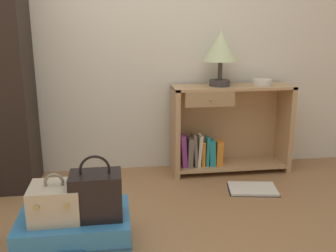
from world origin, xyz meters
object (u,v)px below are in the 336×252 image
at_px(table_lamp, 221,49).
at_px(handbag, 96,195).
at_px(train_case, 56,202).
at_px(open_book_on_floor, 253,189).
at_px(bookshelf, 225,130).
at_px(bowl, 262,82).
at_px(suitcase_large, 75,231).

height_order(table_lamp, handbag, table_lamp).
relative_size(train_case, open_book_on_floor, 0.64).
xyz_separation_m(bookshelf, open_book_on_floor, (0.10, -0.45, -0.36)).
distance_m(bookshelf, bowl, 0.51).
relative_size(bookshelf, table_lamp, 2.25).
height_order(suitcase_large, handbag, handbag).
bearing_deg(table_lamp, handbag, -131.31).
bearing_deg(train_case, handbag, -2.94).
xyz_separation_m(handbag, open_book_on_floor, (1.15, 0.68, -0.34)).
xyz_separation_m(table_lamp, handbag, (-0.99, -1.12, -0.70)).
relative_size(suitcase_large, open_book_on_floor, 1.49).
relative_size(table_lamp, open_book_on_floor, 1.07).
distance_m(train_case, open_book_on_floor, 1.55).
bearing_deg(table_lamp, suitcase_large, -136.10).
xyz_separation_m(table_lamp, bowl, (0.36, -0.01, -0.28)).
bearing_deg(open_book_on_floor, bowl, 65.68).
bearing_deg(suitcase_large, open_book_on_floor, 26.16).
bearing_deg(bowl, train_case, -144.87).
bearing_deg(handbag, bookshelf, 47.17).
bearing_deg(suitcase_large, bowl, 35.75).
bearing_deg(bowl, table_lamp, 178.45).
bearing_deg(open_book_on_floor, bookshelf, 102.88).
bearing_deg(table_lamp, open_book_on_floor, -69.47).
xyz_separation_m(table_lamp, open_book_on_floor, (0.17, -0.44, -1.04)).
height_order(suitcase_large, open_book_on_floor, suitcase_large).
bearing_deg(handbag, suitcase_large, 159.08).
relative_size(bookshelf, bowl, 6.38).
relative_size(handbag, open_book_on_floor, 0.85).
bearing_deg(table_lamp, bowl, -1.55).
xyz_separation_m(bookshelf, train_case, (-1.27, -1.12, -0.05)).
bearing_deg(handbag, table_lamp, 48.69).
relative_size(bookshelf, train_case, 3.78).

